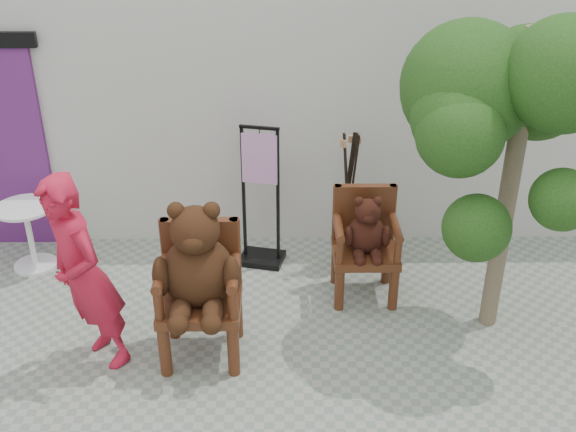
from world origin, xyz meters
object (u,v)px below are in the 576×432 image
object	(u,v)px
chair_small	(366,235)
stool_bucket	(348,209)
tree	(503,100)
display_stand	(261,212)
cafe_table	(29,229)
chair_big	(198,272)
person	(84,275)

from	to	relation	value
chair_small	stool_bucket	xyz separation A→B (m)	(-0.11, 0.55, -0.00)
stool_bucket	tree	size ratio (longest dim) A/B	0.51
tree	display_stand	bearing A→B (deg)	149.23
cafe_table	tree	world-z (taller)	tree
chair_small	chair_big	bearing A→B (deg)	-148.26
person	stool_bucket	bearing A→B (deg)	80.95
cafe_table	stool_bucket	xyz separation A→B (m)	(3.27, 0.01, 0.20)
person	display_stand	world-z (taller)	person
tree	chair_big	bearing A→B (deg)	-171.18
chair_small	person	size ratio (longest dim) A/B	0.61
person	stool_bucket	size ratio (longest dim) A/B	1.21
person	tree	bearing A→B (deg)	54.36
person	display_stand	distance (m)	2.15
person	tree	distance (m)	3.54
person	display_stand	size ratio (longest dim) A/B	1.16
chair_small	display_stand	xyz separation A→B (m)	(-1.00, 0.60, -0.06)
chair_big	chair_small	distance (m)	1.74
stool_bucket	display_stand	bearing A→B (deg)	176.29
chair_small	display_stand	size ratio (longest dim) A/B	0.71
chair_small	display_stand	bearing A→B (deg)	148.95
display_stand	tree	size ratio (longest dim) A/B	0.53
display_stand	tree	world-z (taller)	tree
chair_small	cafe_table	xyz separation A→B (m)	(-3.38, 0.53, -0.20)
person	tree	world-z (taller)	tree
person	display_stand	xyz separation A→B (m)	(1.35, 1.64, -0.29)
chair_small	tree	distance (m)	1.83
stool_bucket	tree	bearing A→B (deg)	-46.49
cafe_table	display_stand	bearing A→B (deg)	1.73
person	chair_small	bearing A→B (deg)	69.47
stool_bucket	chair_small	bearing A→B (deg)	-78.28
display_stand	stool_bucket	bearing A→B (deg)	9.64
person	stool_bucket	distance (m)	2.76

